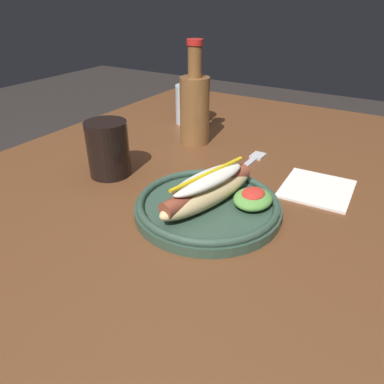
# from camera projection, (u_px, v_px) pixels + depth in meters

# --- Properties ---
(dining_table) EXTENTS (1.47, 0.82, 0.74)m
(dining_table) POSITION_uv_depth(u_px,v_px,m) (148.00, 242.00, 0.69)
(dining_table) COLOR brown
(dining_table) RESTS_ON ground_plane
(hot_dog_plate) EXTENTS (0.24, 0.24, 0.08)m
(hot_dog_plate) POSITION_uv_depth(u_px,v_px,m) (210.00, 201.00, 0.59)
(hot_dog_plate) COLOR #334C3D
(hot_dog_plate) RESTS_ON dining_table
(fork) EXTENTS (0.12, 0.03, 0.00)m
(fork) POSITION_uv_depth(u_px,v_px,m) (252.00, 161.00, 0.78)
(fork) COLOR silver
(fork) RESTS_ON dining_table
(soda_cup) EXTENTS (0.08, 0.08, 0.11)m
(soda_cup) POSITION_uv_depth(u_px,v_px,m) (108.00, 149.00, 0.70)
(soda_cup) COLOR black
(soda_cup) RESTS_ON dining_table
(water_cup) EXTENTS (0.09, 0.09, 0.10)m
(water_cup) POSITION_uv_depth(u_px,v_px,m) (192.00, 104.00, 0.98)
(water_cup) COLOR silver
(water_cup) RESTS_ON dining_table
(glass_bottle) EXTENTS (0.07, 0.07, 0.23)m
(glass_bottle) POSITION_uv_depth(u_px,v_px,m) (195.00, 106.00, 0.84)
(glass_bottle) COLOR brown
(glass_bottle) RESTS_ON dining_table
(napkin) EXTENTS (0.13, 0.12, 0.00)m
(napkin) POSITION_uv_depth(u_px,v_px,m) (317.00, 189.00, 0.67)
(napkin) COLOR white
(napkin) RESTS_ON dining_table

